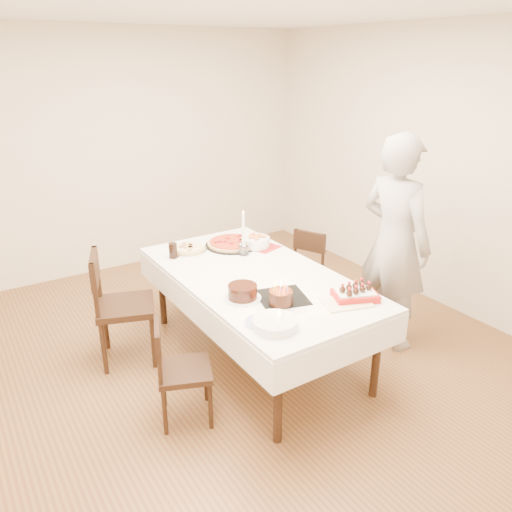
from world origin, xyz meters
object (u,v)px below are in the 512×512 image
pizza_white (189,249)px  chair_left_savory (126,306)px  dining_table (256,316)px  taper_candle (243,232)px  pasta_bowl (256,242)px  pizza_pepperoni (232,243)px  person (394,243)px  birthday_cake (281,293)px  strawberry_box (355,294)px  cola_glass (173,251)px  chair_right_savory (300,275)px  layer_cake (243,292)px  chair_left_dessert (185,371)px

pizza_white → chair_left_savory: bearing=-162.4°
dining_table → taper_candle: 0.74m
pasta_bowl → pizza_pepperoni: bearing=137.2°
pasta_bowl → chair_left_savory: bearing=179.3°
person → birthday_cake: person is taller
pizza_pepperoni → taper_candle: 0.31m
dining_table → taper_candle: bearing=71.0°
pizza_pepperoni → strawberry_box: (0.19, -1.43, 0.02)m
pizza_white → cola_glass: 0.20m
birthday_cake → chair_left_savory: bearing=125.8°
pizza_pepperoni → taper_candle: size_ratio=1.20×
dining_table → birthday_cake: (-0.14, -0.53, 0.47)m
pasta_bowl → chair_right_savory: bearing=-13.3°
pizza_pepperoni → layer_cake: layer_cake is taller
taper_candle → cola_glass: size_ratio=3.07×
dining_table → chair_left_savory: chair_left_savory is taller
pizza_pepperoni → cola_glass: size_ratio=3.69×
dining_table → chair_right_savory: size_ratio=2.67×
chair_right_savory → birthday_cake: (-0.93, -0.95, 0.44)m
pasta_bowl → birthday_cake: 1.16m
chair_left_dessert → cola_glass: 1.25m
birthday_cake → taper_candle: bearing=73.5°
chair_right_savory → layer_cake: size_ratio=2.97×
chair_right_savory → chair_left_savory: bearing=151.3°
person → taper_candle: size_ratio=4.48×
pasta_bowl → strawberry_box: bearing=-88.8°
dining_table → pizza_pepperoni: (0.18, 0.68, 0.40)m
dining_table → birthday_cake: 0.72m
person → pizza_pepperoni: size_ratio=3.74×
dining_table → layer_cake: 0.61m
pizza_white → pasta_bowl: size_ratio=1.25×
birthday_cake → strawberry_box: 0.55m
chair_right_savory → person: (0.33, -0.83, 0.52)m
chair_left_dessert → pizza_white: bearing=-96.1°
pizza_pepperoni → taper_candle: taper_candle is taller
pasta_bowl → taper_candle: bearing=-152.4°
pizza_pepperoni → chair_left_savory: bearing=-173.0°
pizza_pepperoni → chair_right_savory: bearing=-22.7°
chair_right_savory → strawberry_box: size_ratio=2.58×
chair_left_savory → birthday_cake: 1.37m
pasta_bowl → strawberry_box: size_ratio=0.84×
cola_glass → birthday_cake: size_ratio=0.79×
dining_table → taper_candle: taper_candle is taller
chair_left_dessert → pizza_pepperoni: (1.01, 1.07, 0.39)m
dining_table → chair_left_savory: (-0.91, 0.55, 0.11)m
chair_left_savory → birthday_cake: size_ratio=5.73×
chair_left_dessert → pizza_white: size_ratio=2.35×
chair_left_dessert → chair_right_savory: bearing=-131.7°
person → taper_candle: 1.28m
pizza_white → strawberry_box: (0.59, -1.51, 0.02)m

